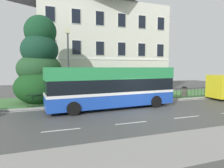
{
  "coord_description": "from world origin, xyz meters",
  "views": [
    {
      "loc": [
        -6.76,
        -11.91,
        3.24
      ],
      "look_at": [
        -1.19,
        3.93,
        1.81
      ],
      "focal_mm": 31.04,
      "sensor_mm": 36.0,
      "label": 1
    }
  ],
  "objects": [
    {
      "name": "iron_verge_railing",
      "position": [
        1.01,
        4.4,
        0.62
      ],
      "size": [
        18.19,
        0.04,
        0.97
      ],
      "color": "black",
      "rests_on": "ground_plane"
    },
    {
      "name": "evergreen_tree",
      "position": [
        -7.07,
        6.83,
        3.26
      ],
      "size": [
        4.54,
        4.64,
        8.01
      ],
      "color": "#423328",
      "rests_on": "ground_plane"
    },
    {
      "name": "street_lamp_post",
      "position": [
        -4.77,
        5.08,
        3.8
      ],
      "size": [
        0.36,
        0.24,
        6.39
      ],
      "color": "#333338",
      "rests_on": "ground_plane"
    },
    {
      "name": "ground_plane",
      "position": [
        0.0,
        1.17,
        -0.01
      ],
      "size": [
        60.0,
        56.0,
        0.18
      ],
      "color": "#464645"
    },
    {
      "name": "single_decker_bus",
      "position": [
        -1.66,
        2.49,
        1.71
      ],
      "size": [
        10.41,
        3.16,
        3.26
      ],
      "rotation": [
        0.0,
        0.0,
        0.08
      ],
      "color": "#1D48B6",
      "rests_on": "ground_plane"
    },
    {
      "name": "litter_bin",
      "position": [
        7.68,
        5.3,
        0.66
      ],
      "size": [
        0.56,
        0.56,
        1.08
      ],
      "color": "#4C4742",
      "rests_on": "ground_plane"
    },
    {
      "name": "georgian_townhouse",
      "position": [
        1.01,
        15.38,
        6.95
      ],
      "size": [
        17.01,
        9.8,
        13.59
      ],
      "color": "silver",
      "rests_on": "ground_plane"
    }
  ]
}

